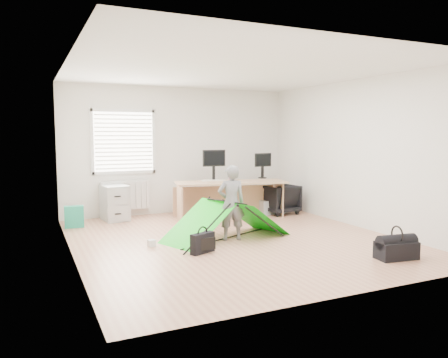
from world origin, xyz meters
name	(u,v)px	position (x,y,z in m)	size (l,w,h in m)	color
ground	(234,239)	(0.00, 0.00, 0.00)	(5.50, 5.50, 0.00)	tan
back_wall	(179,150)	(0.00, 2.75, 1.35)	(5.00, 0.02, 2.70)	silver
window	(124,142)	(-1.20, 2.71, 1.55)	(1.20, 0.06, 1.20)	silver
radiator	(125,195)	(-1.20, 2.67, 0.45)	(1.00, 0.12, 0.60)	silver
desk	(231,200)	(0.71, 1.60, 0.38)	(2.21, 0.70, 0.75)	tan
filing_cabinet	(115,203)	(-1.47, 2.40, 0.35)	(0.45, 0.60, 0.70)	#ACB0B2
monitor_left	(214,169)	(0.45, 1.90, 0.99)	(0.48, 0.11, 0.46)	black
monitor_right	(262,169)	(1.60, 1.90, 0.95)	(0.42, 0.09, 0.40)	black
keyboard	(213,180)	(0.43, 1.87, 0.77)	(0.48, 0.16, 0.02)	beige
thermos	(231,173)	(0.84, 1.91, 0.89)	(0.08, 0.08, 0.28)	#B56573
office_chair	(279,199)	(1.88, 1.64, 0.32)	(0.68, 0.70, 0.63)	black
person	(231,203)	(-0.07, -0.03, 0.61)	(0.44, 0.29, 1.22)	slate
kite	(226,220)	(-0.11, 0.07, 0.31)	(1.99, 0.87, 0.62)	#13CC16
storage_crate	(270,206)	(1.72, 1.75, 0.15)	(0.53, 0.37, 0.30)	#B7BBC0
tote_bag	(74,217)	(-2.28, 2.01, 0.20)	(0.34, 0.15, 0.40)	#1C8969
laptop_bag	(203,243)	(-0.78, -0.55, 0.15)	(0.39, 0.12, 0.29)	black
white_box	(152,243)	(-1.35, 0.11, 0.05)	(0.10, 0.10, 0.10)	silver
duffel_bag	(396,250)	(1.54, -1.94, 0.12)	(0.56, 0.28, 0.24)	black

